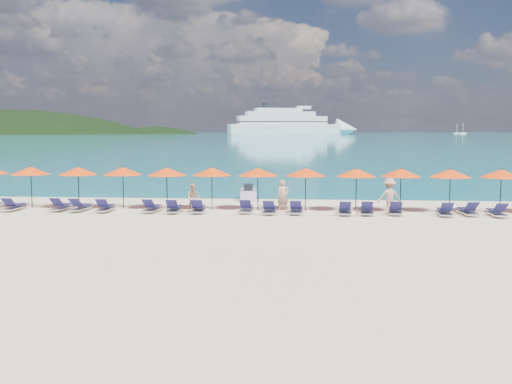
{
  "coord_description": "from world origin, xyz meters",
  "views": [
    {
      "loc": [
        2.18,
        -24.4,
        4.2
      ],
      "look_at": [
        0.0,
        3.0,
        1.2
      ],
      "focal_mm": 40.0,
      "sensor_mm": 36.0,
      "label": 1
    }
  ],
  "objects": [
    {
      "name": "umbrella_1",
      "position": [
        -12.36,
        5.16,
        2.02
      ],
      "size": [
        2.1,
        2.1,
        2.28
      ],
      "color": "black",
      "rests_on": "ground"
    },
    {
      "name": "lounger_12",
      "position": [
        4.36,
        3.86,
        0.24
      ],
      "size": [
        0.7,
        1.73,
        0.66
      ],
      "rotation": [
        0.0,
        0.0,
        -0.05
      ],
      "color": "silver",
      "rests_on": "ground"
    },
    {
      "name": "lounger_9",
      "position": [
        -0.58,
        4.14,
        0.24
      ],
      "size": [
        0.63,
        1.7,
        0.66
      ],
      "rotation": [
        0.0,
        0.0,
        -0.01
      ],
      "color": "silver",
      "rests_on": "ground"
    },
    {
      "name": "umbrella_9",
      "position": [
        7.3,
        5.27,
        2.02
      ],
      "size": [
        2.1,
        2.1,
        2.28
      ],
      "color": "black",
      "rests_on": "ground"
    },
    {
      "name": "headland_small",
      "position": [
        -150.0,
        560.0,
        -35.0
      ],
      "size": [
        162.0,
        126.0,
        85.5
      ],
      "color": "black",
      "rests_on": "ground"
    },
    {
      "name": "beachgoer_a",
      "position": [
        1.27,
        4.29,
        0.84
      ],
      "size": [
        0.71,
        0.58,
        1.69
      ],
      "primitive_type": "imported",
      "rotation": [
        0.0,
        0.0,
        0.32
      ],
      "color": "tan",
      "rests_on": "ground"
    },
    {
      "name": "lounger_2",
      "position": [
        -12.78,
        3.95,
        0.24
      ],
      "size": [
        0.64,
        1.71,
        0.66
      ],
      "rotation": [
        0.0,
        0.0,
        0.01
      ],
      "color": "silver",
      "rests_on": "ground"
    },
    {
      "name": "umbrella_6",
      "position": [
        -0.08,
        5.27,
        2.02
      ],
      "size": [
        2.1,
        2.1,
        2.28
      ],
      "color": "black",
      "rests_on": "ground"
    },
    {
      "name": "lounger_4",
      "position": [
        -9.22,
        4.06,
        0.24
      ],
      "size": [
        0.78,
        1.75,
        0.66
      ],
      "rotation": [
        0.0,
        0.0,
        -0.1
      ],
      "color": "silver",
      "rests_on": "ground"
    },
    {
      "name": "lounger_8",
      "position": [
        -3.02,
        3.94,
        0.24
      ],
      "size": [
        0.7,
        1.73,
        0.66
      ],
      "rotation": [
        0.0,
        0.0,
        0.05
      ],
      "color": "silver",
      "rests_on": "ground"
    },
    {
      "name": "umbrella_5",
      "position": [
        -2.52,
        5.29,
        2.02
      ],
      "size": [
        2.1,
        2.1,
        2.28
      ],
      "color": "black",
      "rests_on": "ground"
    },
    {
      "name": "umbrella_2",
      "position": [
        -9.73,
        5.15,
        2.02
      ],
      "size": [
        2.1,
        2.1,
        2.28
      ],
      "color": "black",
      "rests_on": "ground"
    },
    {
      "name": "lounger_7",
      "position": [
        -4.27,
        3.85,
        0.24
      ],
      "size": [
        0.71,
        1.73,
        0.66
      ],
      "rotation": [
        0.0,
        0.0,
        0.05
      ],
      "color": "silver",
      "rests_on": "ground"
    },
    {
      "name": "lounger_3",
      "position": [
        -10.28,
        4.17,
        0.24
      ],
      "size": [
        0.74,
        1.74,
        0.66
      ],
      "rotation": [
        0.0,
        0.0,
        -0.07
      ],
      "color": "silver",
      "rests_on": "ground"
    },
    {
      "name": "sailboat_far",
      "position": [
        161.81,
        579.88,
        1.04
      ],
      "size": [
        5.53,
        1.84,
        10.14
      ],
      "color": "silver",
      "rests_on": "ground"
    },
    {
      "name": "lounger_13",
      "position": [
        5.44,
        3.97,
        0.24
      ],
      "size": [
        0.73,
        1.74,
        0.66
      ],
      "rotation": [
        0.0,
        0.0,
        -0.07
      ],
      "color": "silver",
      "rests_on": "ground"
    },
    {
      "name": "cruise_ship",
      "position": [
        -3.39,
        509.17,
        8.97
      ],
      "size": [
        124.02,
        55.7,
        34.46
      ],
      "rotation": [
        0.0,
        0.0,
        0.3
      ],
      "color": "silver",
      "rests_on": "ground"
    },
    {
      "name": "jetski",
      "position": [
        -0.99,
        9.68,
        0.37
      ],
      "size": [
        1.17,
        2.6,
        0.9
      ],
      "rotation": [
        0.0,
        0.0,
        0.09
      ],
      "color": "#B9B1CF",
      "rests_on": "ground"
    },
    {
      "name": "lounger_5",
      "position": [
        -7.86,
        3.94,
        0.24
      ],
      "size": [
        0.69,
        1.72,
        0.66
      ],
      "rotation": [
        0.0,
        0.0,
        0.04
      ],
      "color": "silver",
      "rests_on": "ground"
    },
    {
      "name": "beachgoer_c",
      "position": [
        6.56,
        4.19,
        0.91
      ],
      "size": [
        1.26,
        0.76,
        1.82
      ],
      "primitive_type": "imported",
      "rotation": [
        0.0,
        0.0,
        3.33
      ],
      "color": "tan",
      "rests_on": "ground"
    },
    {
      "name": "lounger_10",
      "position": [
        0.62,
        3.85,
        0.24
      ],
      "size": [
        0.67,
        1.72,
        0.66
      ],
      "rotation": [
        0.0,
        0.0,
        -0.03
      ],
      "color": "silver",
      "rests_on": "ground"
    },
    {
      "name": "lounger_11",
      "position": [
        1.95,
        3.98,
        0.24
      ],
      "size": [
        0.7,
        1.73,
        0.66
      ],
      "rotation": [
        0.0,
        0.0,
        -0.05
      ],
      "color": "silver",
      "rests_on": "ground"
    },
    {
      "name": "umbrella_3",
      "position": [
        -7.34,
        5.32,
        2.02
      ],
      "size": [
        2.1,
        2.1,
        2.28
      ],
      "color": "black",
      "rests_on": "ground"
    },
    {
      "name": "umbrella_4",
      "position": [
        -4.89,
        5.08,
        2.02
      ],
      "size": [
        2.1,
        2.1,
        2.28
      ],
      "color": "black",
      "rests_on": "ground"
    },
    {
      "name": "sailboat_near",
      "position": [
        162.91,
        561.6,
        1.16
      ],
      "size": [
        6.15,
        2.05,
        11.27
      ],
      "color": "silver",
      "rests_on": "ground"
    },
    {
      "name": "lounger_15",
      "position": [
        9.2,
        3.85,
        0.24
      ],
      "size": [
        0.73,
        1.74,
        0.66
      ],
      "rotation": [
        0.0,
        0.0,
        -0.06
      ],
      "color": "silver",
      "rests_on": "ground"
    },
    {
      "name": "headland_main",
      "position": [
        -300.0,
        540.0,
        -38.0
      ],
      "size": [
        374.0,
        242.0,
        126.5
      ],
      "color": "black",
      "rests_on": "ground"
    },
    {
      "name": "lounger_6",
      "position": [
        -5.42,
        3.99,
        0.24
      ],
      "size": [
        0.79,
        1.75,
        0.66
      ],
      "rotation": [
        0.0,
        0.0,
        -0.1
      ],
      "color": "silver",
      "rests_on": "ground"
    },
    {
      "name": "sea",
      "position": [
        0.0,
        660.0,
        0.01
      ],
      "size": [
        1600.0,
        1300.0,
        0.01
      ],
      "primitive_type": "cube",
      "color": "#1FA9B2",
      "rests_on": "ground"
    },
    {
      "name": "umbrella_7",
      "position": [
        2.41,
        5.3,
        2.02
      ],
      "size": [
        2.1,
        2.1,
        2.28
      ],
      "color": "black",
      "rests_on": "ground"
    },
    {
      "name": "lounger_14",
      "position": [
        6.86,
        4.1,
        0.24
      ],
      "size": [
        0.79,
        1.75,
        0.66
      ],
      "rotation": [
        0.0,
        0.0,
        -0.1
      ],
      "color": "silver",
      "rests_on": "ground"
    },
    {
      "name": "umbrella_8",
      "position": [
        5.02,
        5.13,
        2.02
      ],
      "size": [
        2.1,
        2.1,
        2.28
      ],
      "color": "black",
      "rests_on": "ground"
    },
    {
      "name": "umbrella_10",
      "position": [
        9.73,
        5.06,
        2.02
      ],
      "size": [
        2.1,
        2.1,
        2.28
      ],
      "color": "black",
      "rests_on": "ground"
    },
    {
      "name": "ground",
      "position": [
        0.0,
        0.0,
        0.0
      ],
      "size": [
        1400.0,
        1400.0,
        0.0
      ],
      "primitive_type": "plane",
      "color": "beige"
    },
    {
      "name": "lounger_17",
      "position": [
        11.68,
        3.84,
        0.24
      ],
      "size": [
        0.64,
        1.71,
        0.66
      ],
      "rotation": [
        0.0,
        0.0,
        0.01
      ],
      "color": "silver",
      "rests_on": "ground"
    },
    {
      "name": "beachgoer_b",
      "position": [
        -3.27,
        4.02,
        0.74
      ],
      "size": [
        0.76,
        0.49,
        1.48
      ],
      "primitive_type": "imported",
      "rotation": [
        0.0,
        0.0,
        0.11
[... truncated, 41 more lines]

